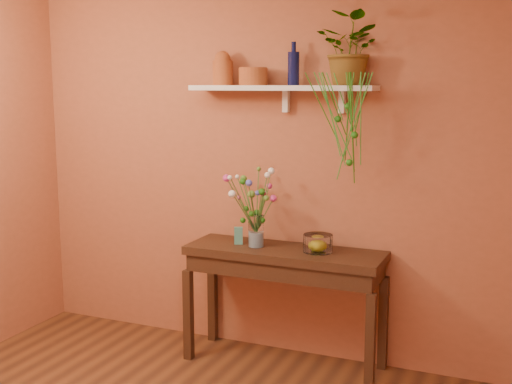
{
  "coord_description": "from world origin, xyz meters",
  "views": [
    {
      "loc": [
        1.64,
        -2.3,
        1.95
      ],
      "look_at": [
        0.0,
        1.55,
        1.25
      ],
      "focal_mm": 45.68,
      "sensor_mm": 36.0,
      "label": 1
    }
  ],
  "objects_px": {
    "glass_vase": "(256,233)",
    "sideboard": "(284,266)",
    "terracotta_jug": "(223,69)",
    "spider_plant": "(352,49)",
    "bouquet": "(253,194)",
    "glass_bowl": "(318,244)",
    "blue_bottle": "(294,68)"
  },
  "relations": [
    {
      "from": "terracotta_jug",
      "to": "glass_vase",
      "type": "bearing_deg",
      "value": -24.08
    },
    {
      "from": "sideboard",
      "to": "bouquet",
      "type": "relative_size",
      "value": 3.08
    },
    {
      "from": "terracotta_jug",
      "to": "bouquet",
      "type": "bearing_deg",
      "value": -28.1
    },
    {
      "from": "sideboard",
      "to": "glass_bowl",
      "type": "height_order",
      "value": "glass_bowl"
    },
    {
      "from": "terracotta_jug",
      "to": "bouquet",
      "type": "height_order",
      "value": "terracotta_jug"
    },
    {
      "from": "blue_bottle",
      "to": "glass_vase",
      "type": "distance_m",
      "value": 1.16
    },
    {
      "from": "blue_bottle",
      "to": "bouquet",
      "type": "xyz_separation_m",
      "value": [
        -0.23,
        -0.17,
        -0.85
      ]
    },
    {
      "from": "terracotta_jug",
      "to": "blue_bottle",
      "type": "bearing_deg",
      "value": 1.62
    },
    {
      "from": "sideboard",
      "to": "terracotta_jug",
      "type": "distance_m",
      "value": 1.44
    },
    {
      "from": "terracotta_jug",
      "to": "glass_vase",
      "type": "distance_m",
      "value": 1.18
    },
    {
      "from": "terracotta_jug",
      "to": "sideboard",
      "type": "bearing_deg",
      "value": -13.35
    },
    {
      "from": "glass_vase",
      "to": "sideboard",
      "type": "bearing_deg",
      "value": 4.81
    },
    {
      "from": "glass_vase",
      "to": "bouquet",
      "type": "relative_size",
      "value": 0.5
    },
    {
      "from": "glass_vase",
      "to": "glass_bowl",
      "type": "height_order",
      "value": "glass_vase"
    },
    {
      "from": "sideboard",
      "to": "spider_plant",
      "type": "distance_m",
      "value": 1.52
    },
    {
      "from": "bouquet",
      "to": "glass_bowl",
      "type": "xyz_separation_m",
      "value": [
        0.46,
        0.05,
        -0.32
      ]
    },
    {
      "from": "sideboard",
      "to": "blue_bottle",
      "type": "bearing_deg",
      "value": 88.71
    },
    {
      "from": "blue_bottle",
      "to": "glass_bowl",
      "type": "relative_size",
      "value": 1.45
    },
    {
      "from": "blue_bottle",
      "to": "bouquet",
      "type": "bearing_deg",
      "value": -142.62
    },
    {
      "from": "terracotta_jug",
      "to": "spider_plant",
      "type": "relative_size",
      "value": 0.51
    },
    {
      "from": "spider_plant",
      "to": "glass_vase",
      "type": "distance_m",
      "value": 1.39
    },
    {
      "from": "spider_plant",
      "to": "bouquet",
      "type": "distance_m",
      "value": 1.17
    },
    {
      "from": "spider_plant",
      "to": "glass_bowl",
      "type": "bearing_deg",
      "value": -143.06
    },
    {
      "from": "blue_bottle",
      "to": "glass_bowl",
      "type": "bearing_deg",
      "value": -28.91
    },
    {
      "from": "bouquet",
      "to": "glass_vase",
      "type": "bearing_deg",
      "value": 44.0
    },
    {
      "from": "terracotta_jug",
      "to": "spider_plant",
      "type": "height_order",
      "value": "spider_plant"
    },
    {
      "from": "sideboard",
      "to": "bouquet",
      "type": "height_order",
      "value": "bouquet"
    },
    {
      "from": "spider_plant",
      "to": "glass_vase",
      "type": "relative_size",
      "value": 2.1
    },
    {
      "from": "spider_plant",
      "to": "terracotta_jug",
      "type": "bearing_deg",
      "value": -179.15
    },
    {
      "from": "terracotta_jug",
      "to": "glass_vase",
      "type": "xyz_separation_m",
      "value": [
        0.32,
        -0.14,
        -1.13
      ]
    },
    {
      "from": "spider_plant",
      "to": "blue_bottle",
      "type": "bearing_deg",
      "value": 179.83
    },
    {
      "from": "glass_vase",
      "to": "glass_bowl",
      "type": "distance_m",
      "value": 0.44
    }
  ]
}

